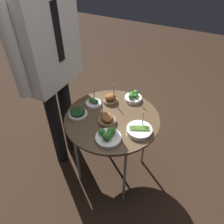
{
  "coord_description": "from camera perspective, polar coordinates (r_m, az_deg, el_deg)",
  "views": [
    {
      "loc": [
        -1.07,
        -0.54,
        1.7
      ],
      "look_at": [
        0.0,
        0.0,
        0.7
      ],
      "focal_mm": 35.0,
      "sensor_mm": 36.0,
      "label": 1
    }
  ],
  "objects": [
    {
      "name": "bowl_spinach_back_left",
      "position": [
        1.61,
        -8.91,
        -0.3
      ],
      "size": [
        0.14,
        0.14,
        0.12
      ],
      "color": "silver",
      "rests_on": "serving_cart"
    },
    {
      "name": "bowl_broccoli_back_right",
      "position": [
        1.75,
        5.57,
        3.84
      ],
      "size": [
        0.14,
        0.14,
        0.14
      ],
      "color": "white",
      "rests_on": "serving_cart"
    },
    {
      "name": "ground_plane",
      "position": [
        2.08,
        -0.0,
        -14.78
      ],
      "size": [
        8.0,
        8.0,
        0.0
      ],
      "primitive_type": "plane",
      "color": "black"
    },
    {
      "name": "bowl_asparagus_front_right",
      "position": [
        1.49,
        7.15,
        -4.72
      ],
      "size": [
        0.17,
        0.17,
        0.14
      ],
      "color": "white",
      "rests_on": "serving_cart"
    },
    {
      "name": "bowl_broccoli_center",
      "position": [
        1.7,
        -4.83,
        2.46
      ],
      "size": [
        0.12,
        0.12,
        0.16
      ],
      "color": "silver",
      "rests_on": "serving_cart"
    },
    {
      "name": "bowl_roast_front_left",
      "position": [
        1.72,
        -0.4,
        3.49
      ],
      "size": [
        0.12,
        0.12,
        0.17
      ],
      "color": "brown",
      "rests_on": "serving_cart"
    },
    {
      "name": "waiter_figure",
      "position": [
        1.6,
        -16.41,
        14.69
      ],
      "size": [
        0.62,
        0.23,
        1.67
      ],
      "color": "black",
      "rests_on": "ground_plane"
    },
    {
      "name": "bowl_roast_mid_left",
      "position": [
        1.54,
        -1.3,
        -1.9
      ],
      "size": [
        0.13,
        0.13,
        0.18
      ],
      "color": "brown",
      "rests_on": "serving_cart"
    },
    {
      "name": "serving_cart",
      "position": [
        1.63,
        -0.0,
        -2.48
      ],
      "size": [
        0.7,
        0.7,
        0.65
      ],
      "color": "brown",
      "rests_on": "ground_plane"
    },
    {
      "name": "bowl_broccoli_front_center",
      "position": [
        1.42,
        -1.02,
        -6.36
      ],
      "size": [
        0.17,
        0.17,
        0.13
      ],
      "color": "white",
      "rests_on": "serving_cart"
    }
  ]
}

